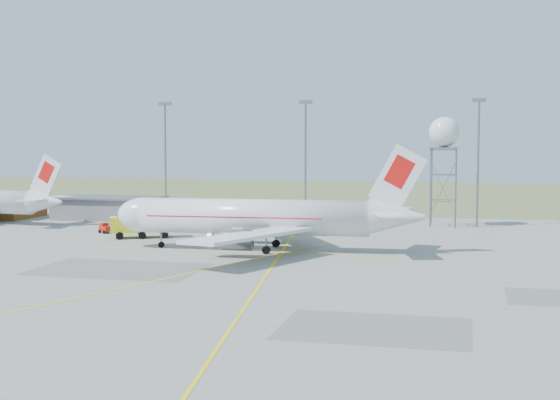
% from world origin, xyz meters
% --- Properties ---
extents(ground, '(400.00, 400.00, 0.00)m').
position_xyz_m(ground, '(0.00, 0.00, 0.00)').
color(ground, gray).
rests_on(ground, ground).
extents(grass_strip, '(400.00, 120.00, 0.03)m').
position_xyz_m(grass_strip, '(0.00, 140.00, 0.01)').
color(grass_strip, '#5A6738').
rests_on(grass_strip, ground).
extents(building_grey, '(19.00, 10.00, 3.90)m').
position_xyz_m(building_grey, '(-45.00, 64.00, 1.97)').
color(building_grey, slate).
rests_on(building_grey, ground).
extents(mast_a, '(2.20, 0.50, 20.50)m').
position_xyz_m(mast_a, '(-35.00, 66.00, 12.07)').
color(mast_a, slate).
rests_on(mast_a, ground).
extents(mast_b, '(2.20, 0.50, 20.50)m').
position_xyz_m(mast_b, '(-10.00, 66.00, 12.07)').
color(mast_b, slate).
rests_on(mast_b, ground).
extents(mast_c, '(2.20, 0.50, 20.50)m').
position_xyz_m(mast_c, '(18.00, 66.00, 12.07)').
color(mast_c, slate).
rests_on(mast_c, ground).
extents(airliner_main, '(39.60, 38.46, 13.47)m').
position_xyz_m(airliner_main, '(-8.98, 32.50, 4.13)').
color(airliner_main, silver).
rests_on(airliner_main, ground).
extents(radar_tower, '(4.86, 4.86, 17.58)m').
position_xyz_m(radar_tower, '(12.67, 65.70, 9.86)').
color(radar_tower, slate).
rests_on(radar_tower, ground).
extents(fire_truck, '(9.16, 6.45, 3.51)m').
position_xyz_m(fire_truck, '(-28.31, 40.86, 1.68)').
color(fire_truck, yellow).
rests_on(fire_truck, ground).
extents(baggage_tug, '(2.32, 2.26, 1.50)m').
position_xyz_m(baggage_tug, '(-36.08, 44.69, 0.57)').
color(baggage_tug, '#B11E0C').
rests_on(baggage_tug, ground).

